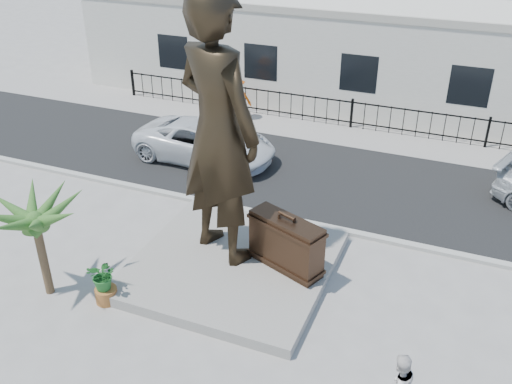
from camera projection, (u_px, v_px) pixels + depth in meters
ground at (226, 307)px, 14.34m from camera, size 100.00×100.00×0.00m
street at (318, 174)px, 20.82m from camera, size 40.00×7.00×0.01m
curb at (286, 219)px, 17.96m from camera, size 40.00×0.25×0.12m
far_sidewalk at (346, 134)px, 24.06m from camera, size 40.00×2.50×0.02m
plinth at (232, 265)px, 15.65m from camera, size 5.20×5.20×0.30m
fence at (352, 115)px, 24.42m from camera, size 22.00×0.10×1.20m
building at (376, 53)px, 27.06m from camera, size 28.00×7.00×4.40m
statue at (218, 130)px, 14.35m from camera, size 3.09×2.63×7.20m
suitcase at (286, 243)px, 15.01m from camera, size 2.19×1.39×1.47m
car_white at (205, 142)px, 21.49m from camera, size 5.48×2.69×1.50m
worker at (237, 98)px, 25.06m from camera, size 1.44×1.16×1.95m
palm_tree at (50, 292)px, 14.88m from camera, size 1.80×1.80×3.20m
planter at (106, 295)px, 14.45m from camera, size 0.56×0.56×0.40m
shrub at (103, 276)px, 14.16m from camera, size 0.74×0.64×0.82m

